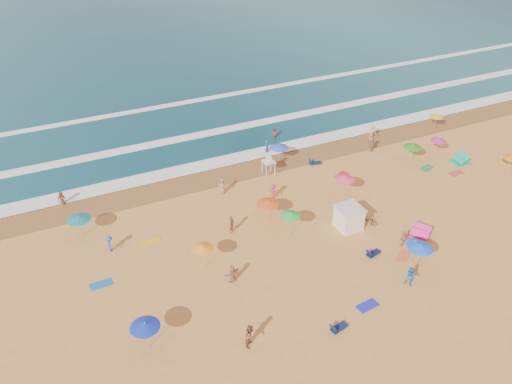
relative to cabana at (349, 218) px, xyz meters
name	(u,v)px	position (x,y,z in m)	size (l,w,h in m)	color
ground	(280,243)	(-6.52, 0.59, -1.00)	(220.00, 220.00, 0.00)	gold
ocean	(99,16)	(-6.52, 84.59, -1.00)	(220.00, 140.00, 0.18)	#0C4756
wet_sand	(225,174)	(-6.52, 13.09, -0.99)	(220.00, 220.00, 0.00)	olive
surf_foam	(197,138)	(-6.52, 21.91, -0.90)	(200.00, 18.70, 0.05)	white
cabana	(349,218)	(0.00, 0.00, 0.00)	(2.00, 2.00, 2.00)	white
cabana_roof	(350,208)	(0.00, 0.00, 1.06)	(2.20, 2.20, 0.12)	silver
bicycle	(368,220)	(1.90, -0.30, -0.56)	(0.58, 1.67, 0.88)	black
lifeguard_stand	(269,166)	(-2.38, 11.14, 0.05)	(1.20, 1.20, 2.10)	white
beach_umbrellas	(283,216)	(-5.86, 1.38, 1.13)	(59.68, 28.04, 0.82)	orange
loungers	(417,247)	(3.62, -4.93, -0.83)	(52.79, 23.19, 0.34)	#0F1D4F
towels	(324,255)	(-3.92, -2.35, -0.98)	(43.78, 20.86, 0.03)	#B51648
popup_tents	(443,190)	(11.30, 0.41, -0.40)	(14.98, 10.34, 1.20)	#E1328F
beachgoers	(270,205)	(-5.28, 4.99, -0.20)	(45.10, 27.49, 2.07)	tan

